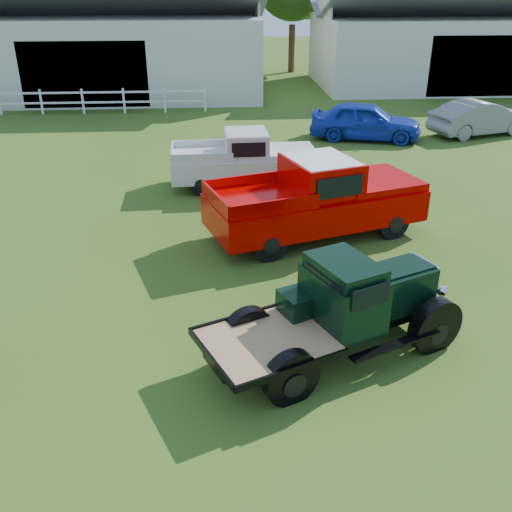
{
  "coord_description": "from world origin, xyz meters",
  "views": [
    {
      "loc": [
        -0.54,
        -9.06,
        6.09
      ],
      "look_at": [
        0.2,
        1.2,
        1.05
      ],
      "focal_mm": 40.0,
      "sensor_mm": 36.0,
      "label": 1
    }
  ],
  "objects_px": {
    "vintage_flatbed": "(338,309)",
    "misc_car_blue": "(365,121)",
    "white_pickup": "(243,160)",
    "misc_car_grey": "(480,118)",
    "red_pickup": "(316,198)"
  },
  "relations": [
    {
      "from": "white_pickup",
      "to": "misc_car_blue",
      "type": "xyz_separation_m",
      "value": [
        5.33,
        5.53,
        -0.11
      ]
    },
    {
      "from": "vintage_flatbed",
      "to": "misc_car_grey",
      "type": "distance_m",
      "value": 17.79
    },
    {
      "from": "vintage_flatbed",
      "to": "misc_car_blue",
      "type": "bearing_deg",
      "value": 50.26
    },
    {
      "from": "red_pickup",
      "to": "misc_car_grey",
      "type": "bearing_deg",
      "value": 30.75
    },
    {
      "from": "vintage_flatbed",
      "to": "red_pickup",
      "type": "distance_m",
      "value": 5.21
    },
    {
      "from": "vintage_flatbed",
      "to": "red_pickup",
      "type": "xyz_separation_m",
      "value": [
        0.48,
        5.19,
        0.13
      ]
    },
    {
      "from": "vintage_flatbed",
      "to": "misc_car_blue",
      "type": "distance_m",
      "value": 15.39
    },
    {
      "from": "white_pickup",
      "to": "misc_car_grey",
      "type": "distance_m",
      "value": 11.96
    },
    {
      "from": "vintage_flatbed",
      "to": "misc_car_grey",
      "type": "bearing_deg",
      "value": 34.73
    },
    {
      "from": "red_pickup",
      "to": "white_pickup",
      "type": "distance_m",
      "value": 4.41
    },
    {
      "from": "vintage_flatbed",
      "to": "red_pickup",
      "type": "bearing_deg",
      "value": 60.72
    },
    {
      "from": "vintage_flatbed",
      "to": "misc_car_grey",
      "type": "relative_size",
      "value": 1.05
    },
    {
      "from": "white_pickup",
      "to": "misc_car_grey",
      "type": "relative_size",
      "value": 1.08
    },
    {
      "from": "white_pickup",
      "to": "misc_car_grey",
      "type": "bearing_deg",
      "value": 27.66
    },
    {
      "from": "red_pickup",
      "to": "white_pickup",
      "type": "relative_size",
      "value": 1.2
    }
  ]
}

